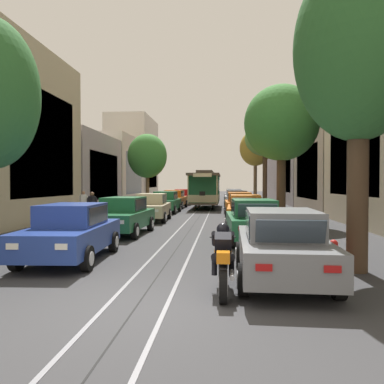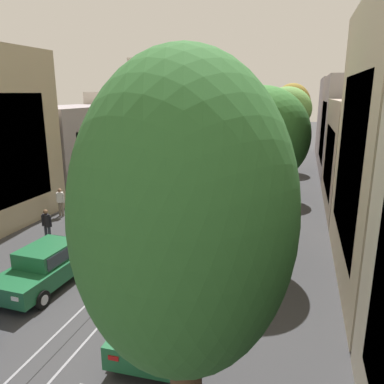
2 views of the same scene
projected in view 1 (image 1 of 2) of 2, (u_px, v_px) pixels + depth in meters
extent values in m
plane|color=#38383A|center=(201.00, 214.00, 27.01)|extent=(160.00, 160.00, 0.00)
cube|color=gray|center=(197.00, 211.00, 30.17)|extent=(0.08, 59.28, 0.01)
cube|color=gray|center=(210.00, 211.00, 30.08)|extent=(0.08, 59.28, 0.01)
cube|color=black|center=(203.00, 211.00, 30.12)|extent=(0.03, 59.28, 0.01)
cube|color=tan|center=(11.00, 136.00, 20.60)|extent=(4.00, 9.96, 9.54)
cube|color=#2D3842|center=(46.00, 144.00, 20.45)|extent=(0.04, 7.18, 5.73)
cube|color=gray|center=(75.00, 172.00, 30.90)|extent=(5.11, 9.96, 6.18)
cube|color=#2D3842|center=(105.00, 176.00, 30.71)|extent=(0.04, 7.18, 3.71)
cube|color=beige|center=(113.00, 170.00, 41.10)|extent=(4.79, 9.96, 7.23)
cube|color=#2D3842|center=(134.00, 174.00, 40.92)|extent=(0.04, 7.18, 4.34)
cube|color=beige|center=(133.00, 159.00, 51.30)|extent=(5.25, 9.96, 11.00)
cube|color=#2D3842|center=(152.00, 163.00, 51.10)|extent=(0.04, 7.18, 6.60)
cube|color=#2D3842|center=(351.00, 134.00, 19.16)|extent=(0.04, 7.18, 6.26)
cube|color=gray|center=(342.00, 168.00, 29.19)|extent=(5.47, 9.96, 6.74)
cube|color=#2D3842|center=(306.00, 172.00, 29.41)|extent=(0.04, 7.18, 4.04)
cube|color=gray|center=(310.00, 163.00, 39.40)|extent=(5.31, 9.96, 8.59)
cube|color=#2D3842|center=(285.00, 167.00, 39.62)|extent=(0.04, 7.18, 5.15)
cube|color=gray|center=(289.00, 167.00, 49.64)|extent=(4.57, 9.96, 8.76)
cube|color=#2D3842|center=(272.00, 170.00, 49.84)|extent=(0.04, 7.18, 5.26)
cube|color=#233D93|center=(71.00, 237.00, 10.60)|extent=(1.99, 4.38, 0.66)
cube|color=#233D93|center=(73.00, 214.00, 10.73)|extent=(1.57, 2.13, 0.60)
cube|color=#2D3842|center=(62.00, 218.00, 9.90)|extent=(1.34, 0.28, 0.47)
cube|color=#2D3842|center=(86.00, 212.00, 11.92)|extent=(1.30, 0.26, 0.45)
cube|color=#2D3842|center=(99.00, 215.00, 10.71)|extent=(0.11, 1.81, 0.47)
cube|color=#2D3842|center=(47.00, 214.00, 10.76)|extent=(0.11, 1.81, 0.47)
cube|color=white|center=(61.00, 247.00, 8.42)|extent=(0.28, 0.05, 0.14)
cube|color=#B21414|center=(110.00, 225.00, 12.73)|extent=(0.28, 0.05, 0.12)
cube|color=white|center=(12.00, 246.00, 8.46)|extent=(0.28, 0.05, 0.14)
cube|color=#B21414|center=(77.00, 225.00, 12.77)|extent=(0.28, 0.05, 0.12)
cylinder|color=black|center=(87.00, 259.00, 9.24)|extent=(0.23, 0.65, 0.64)
cylinder|color=silver|center=(92.00, 259.00, 9.24)|extent=(0.04, 0.35, 0.35)
cylinder|color=black|center=(17.00, 258.00, 9.30)|extent=(0.23, 0.65, 0.64)
cylinder|color=silver|center=(12.00, 258.00, 9.31)|extent=(0.04, 0.35, 0.35)
cylinder|color=black|center=(114.00, 242.00, 11.91)|extent=(0.23, 0.65, 0.64)
cylinder|color=silver|center=(117.00, 242.00, 11.90)|extent=(0.04, 0.35, 0.35)
cylinder|color=black|center=(59.00, 242.00, 11.97)|extent=(0.23, 0.65, 0.64)
cylinder|color=silver|center=(55.00, 241.00, 11.97)|extent=(0.04, 0.35, 0.35)
cube|color=#1E6038|center=(123.00, 219.00, 16.00)|extent=(1.96, 4.36, 0.66)
cube|color=#1E6038|center=(124.00, 204.00, 16.13)|extent=(1.55, 2.12, 0.60)
cube|color=#2D3842|center=(118.00, 206.00, 15.30)|extent=(1.34, 0.27, 0.47)
cube|color=#2D3842|center=(132.00, 203.00, 17.31)|extent=(1.30, 0.24, 0.45)
cube|color=#2D3842|center=(141.00, 204.00, 16.05)|extent=(0.10, 1.81, 0.47)
cube|color=#2D3842|center=(107.00, 204.00, 16.22)|extent=(0.10, 1.81, 0.47)
cube|color=white|center=(120.00, 222.00, 13.79)|extent=(0.28, 0.05, 0.14)
cube|color=#B21414|center=(148.00, 213.00, 18.08)|extent=(0.28, 0.05, 0.12)
cube|color=white|center=(91.00, 222.00, 13.92)|extent=(0.28, 0.05, 0.14)
cube|color=#B21414|center=(125.00, 213.00, 18.21)|extent=(0.28, 0.05, 0.12)
cylinder|color=black|center=(135.00, 231.00, 14.58)|extent=(0.22, 0.65, 0.64)
cylinder|color=silver|center=(138.00, 231.00, 14.57)|extent=(0.03, 0.35, 0.35)
cylinder|color=black|center=(91.00, 230.00, 14.78)|extent=(0.22, 0.65, 0.64)
cylinder|color=silver|center=(89.00, 230.00, 14.80)|extent=(0.03, 0.35, 0.35)
cylinder|color=black|center=(151.00, 224.00, 17.23)|extent=(0.22, 0.65, 0.64)
cylinder|color=silver|center=(153.00, 224.00, 17.21)|extent=(0.03, 0.35, 0.35)
cylinder|color=black|center=(113.00, 223.00, 17.43)|extent=(0.22, 0.65, 0.64)
cylinder|color=silver|center=(111.00, 223.00, 17.44)|extent=(0.03, 0.35, 0.35)
cube|color=#C1B28E|center=(152.00, 210.00, 21.80)|extent=(1.95, 4.36, 0.66)
cube|color=#C1B28E|center=(152.00, 199.00, 21.94)|extent=(1.55, 2.11, 0.60)
cube|color=#2D3842|center=(150.00, 200.00, 21.10)|extent=(1.34, 0.27, 0.47)
cube|color=#2D3842|center=(155.00, 198.00, 23.12)|extent=(1.30, 0.24, 0.45)
cube|color=#2D3842|center=(165.00, 199.00, 21.91)|extent=(0.09, 1.81, 0.47)
cube|color=#2D3842|center=(139.00, 199.00, 21.97)|extent=(0.09, 1.81, 0.47)
cube|color=white|center=(156.00, 211.00, 19.62)|extent=(0.28, 0.05, 0.14)
cube|color=#B21414|center=(165.00, 206.00, 23.93)|extent=(0.28, 0.05, 0.12)
cube|color=white|center=(135.00, 211.00, 19.67)|extent=(0.28, 0.05, 0.14)
cube|color=#B21414|center=(148.00, 206.00, 23.98)|extent=(0.28, 0.05, 0.12)
cylinder|color=black|center=(164.00, 218.00, 20.44)|extent=(0.22, 0.65, 0.64)
cylinder|color=silver|center=(166.00, 218.00, 20.43)|extent=(0.03, 0.35, 0.35)
cylinder|color=black|center=(132.00, 217.00, 20.52)|extent=(0.22, 0.65, 0.64)
cylinder|color=silver|center=(130.00, 217.00, 20.52)|extent=(0.03, 0.35, 0.35)
cylinder|color=black|center=(169.00, 214.00, 23.10)|extent=(0.22, 0.65, 0.64)
cylinder|color=silver|center=(171.00, 214.00, 23.10)|extent=(0.03, 0.35, 0.35)
cylinder|color=black|center=(141.00, 214.00, 23.18)|extent=(0.22, 0.65, 0.64)
cylinder|color=silver|center=(139.00, 214.00, 23.19)|extent=(0.03, 0.35, 0.35)
cube|color=#1E6038|center=(165.00, 204.00, 27.88)|extent=(1.89, 4.34, 0.66)
cube|color=#1E6038|center=(166.00, 195.00, 28.02)|extent=(1.52, 2.10, 0.60)
cube|color=#2D3842|center=(164.00, 196.00, 27.18)|extent=(1.34, 0.25, 0.47)
cube|color=#2D3842|center=(168.00, 195.00, 29.19)|extent=(1.30, 0.23, 0.45)
cube|color=#2D3842|center=(176.00, 195.00, 27.94)|extent=(0.07, 1.81, 0.47)
cube|color=#2D3842|center=(156.00, 195.00, 28.09)|extent=(0.07, 1.81, 0.47)
cube|color=white|center=(168.00, 204.00, 25.67)|extent=(0.28, 0.05, 0.14)
cube|color=#B21414|center=(177.00, 201.00, 29.97)|extent=(0.28, 0.05, 0.12)
cube|color=white|center=(152.00, 204.00, 25.79)|extent=(0.28, 0.05, 0.14)
cube|color=#B21414|center=(163.00, 201.00, 30.08)|extent=(0.28, 0.05, 0.12)
cylinder|color=black|center=(174.00, 210.00, 26.47)|extent=(0.21, 0.64, 0.64)
cylinder|color=silver|center=(176.00, 210.00, 26.46)|extent=(0.03, 0.35, 0.35)
cylinder|color=black|center=(150.00, 210.00, 26.65)|extent=(0.21, 0.64, 0.64)
cylinder|color=silver|center=(148.00, 210.00, 26.66)|extent=(0.03, 0.35, 0.35)
cylinder|color=black|center=(180.00, 207.00, 29.12)|extent=(0.21, 0.64, 0.64)
cylinder|color=silver|center=(181.00, 207.00, 29.11)|extent=(0.03, 0.35, 0.35)
cylinder|color=black|center=(157.00, 207.00, 29.30)|extent=(0.21, 0.64, 0.64)
cylinder|color=silver|center=(156.00, 207.00, 29.31)|extent=(0.03, 0.35, 0.35)
cube|color=orange|center=(174.00, 201.00, 33.32)|extent=(2.00, 4.38, 0.66)
cube|color=orange|center=(174.00, 194.00, 33.45)|extent=(1.57, 2.13, 0.60)
cube|color=#2D3842|center=(173.00, 194.00, 32.62)|extent=(1.34, 0.28, 0.47)
cube|color=#2D3842|center=(177.00, 193.00, 34.62)|extent=(1.30, 0.26, 0.45)
cube|color=#2D3842|center=(183.00, 194.00, 33.36)|extent=(0.11, 1.81, 0.47)
cube|color=#2D3842|center=(166.00, 193.00, 33.55)|extent=(0.11, 1.81, 0.47)
cube|color=white|center=(176.00, 201.00, 31.10)|extent=(0.28, 0.05, 0.14)
cube|color=#B21414|center=(184.00, 199.00, 35.39)|extent=(0.28, 0.05, 0.12)
cube|color=white|center=(163.00, 201.00, 31.24)|extent=(0.28, 0.05, 0.14)
cube|color=#B21414|center=(172.00, 199.00, 35.53)|extent=(0.28, 0.05, 0.12)
cylinder|color=black|center=(182.00, 205.00, 31.89)|extent=(0.23, 0.65, 0.64)
cylinder|color=silver|center=(183.00, 205.00, 31.88)|extent=(0.04, 0.35, 0.35)
cylinder|color=black|center=(161.00, 205.00, 32.11)|extent=(0.23, 0.65, 0.64)
cylinder|color=silver|center=(160.00, 205.00, 32.13)|extent=(0.04, 0.35, 0.35)
cylinder|color=black|center=(186.00, 204.00, 34.53)|extent=(0.23, 0.65, 0.64)
cylinder|color=silver|center=(187.00, 204.00, 34.52)|extent=(0.04, 0.35, 0.35)
cylinder|color=black|center=(167.00, 204.00, 34.76)|extent=(0.23, 0.65, 0.64)
cylinder|color=silver|center=(166.00, 204.00, 34.77)|extent=(0.04, 0.35, 0.35)
cube|color=red|center=(183.00, 198.00, 38.95)|extent=(1.81, 4.30, 0.66)
cube|color=red|center=(183.00, 192.00, 39.08)|extent=(1.48, 2.07, 0.60)
cube|color=#2D3842|center=(182.00, 192.00, 38.25)|extent=(1.33, 0.22, 0.47)
cube|color=#2D3842|center=(184.00, 192.00, 40.26)|extent=(1.30, 0.20, 0.45)
cube|color=#2D3842|center=(190.00, 192.00, 39.02)|extent=(0.03, 1.81, 0.47)
cube|color=#2D3842|center=(176.00, 192.00, 39.14)|extent=(0.03, 1.81, 0.47)
cube|color=white|center=(186.00, 198.00, 36.75)|extent=(0.28, 0.04, 0.14)
cube|color=#B21414|center=(190.00, 197.00, 41.05)|extent=(0.28, 0.04, 0.12)
cube|color=white|center=(175.00, 198.00, 36.84)|extent=(0.28, 0.04, 0.14)
cube|color=#B21414|center=(180.00, 197.00, 41.14)|extent=(0.28, 0.04, 0.12)
cylinder|color=black|center=(190.00, 202.00, 37.55)|extent=(0.20, 0.64, 0.64)
cylinder|color=silver|center=(191.00, 202.00, 37.54)|extent=(0.02, 0.35, 0.35)
cylinder|color=black|center=(173.00, 202.00, 37.70)|extent=(0.20, 0.64, 0.64)
cylinder|color=silver|center=(172.00, 202.00, 37.71)|extent=(0.02, 0.35, 0.35)
cylinder|color=black|center=(192.00, 201.00, 40.21)|extent=(0.20, 0.64, 0.64)
cylinder|color=silver|center=(193.00, 201.00, 40.20)|extent=(0.02, 0.35, 0.35)
cylinder|color=black|center=(176.00, 201.00, 40.35)|extent=(0.20, 0.64, 0.64)
cylinder|color=silver|center=(175.00, 201.00, 40.36)|extent=(0.02, 0.35, 0.35)
cube|color=slate|center=(281.00, 251.00, 8.41)|extent=(1.91, 4.35, 0.66)
cube|color=slate|center=(282.00, 224.00, 8.25)|extent=(1.53, 2.10, 0.60)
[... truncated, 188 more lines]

